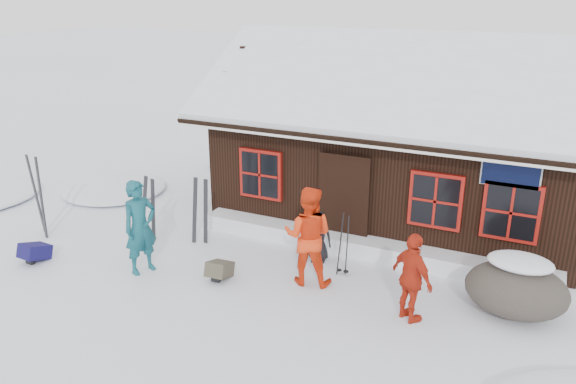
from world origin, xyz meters
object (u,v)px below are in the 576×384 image
skier_teal (140,227)px  boulder (516,288)px  skier_orange_left (308,236)px  skier_orange_right (412,278)px  backpack_blue (35,254)px  skier_crouched (319,237)px  ski_pair_left (149,210)px  ski_poles (344,246)px  backpack_olive (220,272)px

skier_teal → boulder: bearing=-57.4°
skier_teal → skier_orange_left: size_ratio=0.98×
skier_orange_right → backpack_blue: (-7.46, -1.15, -0.64)m
skier_crouched → boulder: 3.83m
boulder → backpack_blue: size_ratio=3.13×
ski_pair_left → backpack_blue: ski_pair_left is taller
skier_orange_left → skier_crouched: size_ratio=1.79×
skier_teal → ski_poles: (3.61, 1.56, -0.32)m
skier_orange_left → skier_crouched: 1.02m
backpack_olive → skier_crouched: bearing=43.0°
skier_crouched → ski_poles: bearing=-42.5°
ski_pair_left → skier_teal: bearing=-55.2°
skier_orange_left → ski_poles: size_ratio=1.45×
skier_orange_left → skier_crouched: skier_orange_left is taller
backpack_blue → boulder: bearing=17.0°
skier_orange_left → backpack_olive: size_ratio=3.71×
skier_orange_right → backpack_olive: size_ratio=3.04×
skier_teal → boulder: 6.92m
boulder → ski_pair_left: ski_pair_left is taller
skier_orange_right → boulder: bearing=-112.7°
skier_orange_left → ski_pair_left: 3.92m
skier_orange_right → boulder: 1.85m
skier_orange_left → backpack_olive: skier_orange_left is taller
skier_orange_right → backpack_olive: bearing=39.1°
skier_teal → backpack_blue: bearing=125.4°
skier_orange_right → backpack_blue: 7.58m
backpack_olive → skier_teal: bearing=-171.4°
ski_pair_left → ski_poles: 4.42m
skier_orange_left → boulder: (3.64, 0.48, -0.46)m
boulder → skier_orange_left: bearing=-172.5°
skier_teal → ski_poles: bearing=-46.4°
boulder → backpack_olive: boulder is taller
ski_pair_left → ski_poles: (4.41, 0.34, -0.10)m
skier_orange_right → skier_orange_left: bearing=23.9°
skier_teal → skier_crouched: bearing=-36.7°
backpack_blue → skier_orange_left: bearing=20.6°
skier_orange_left → boulder: skier_orange_left is taller
skier_teal → backpack_olive: size_ratio=3.64×
skier_teal → backpack_olive: (1.53, 0.36, -0.80)m
ski_poles → backpack_blue: bearing=-159.7°
skier_orange_right → skier_teal: bearing=42.3°
ski_pair_left → backpack_blue: (-1.48, -1.84, -0.58)m
skier_teal → ski_poles: size_ratio=1.43×
skier_orange_left → ski_poles: bearing=-143.1°
ski_pair_left → backpack_olive: 2.55m
skier_teal → skier_orange_right: size_ratio=1.20×
skier_orange_left → skier_orange_right: (2.07, -0.46, -0.17)m
ski_pair_left → backpack_blue: bearing=-127.5°
boulder → ski_poles: size_ratio=1.29×
skier_teal → skier_crouched: size_ratio=1.76×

